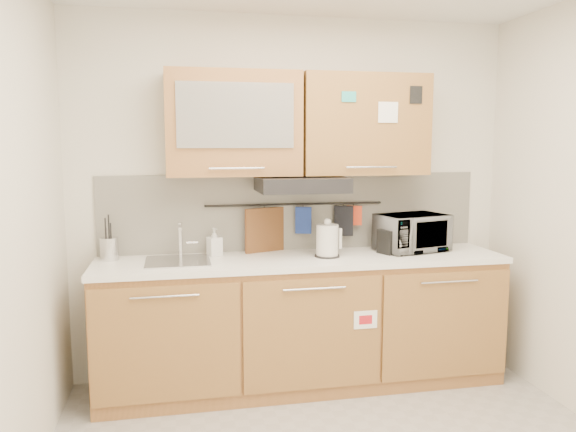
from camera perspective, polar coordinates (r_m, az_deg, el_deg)
name	(u,v)px	position (r m, az deg, el deg)	size (l,w,h in m)	color
wall_back	(294,198)	(4.13, 0.60, 1.83)	(3.20, 3.20, 0.00)	silver
base_cabinet	(303,329)	(4.02, 1.51, -11.39)	(2.80, 0.64, 0.88)	#B06C3E
countertop	(303,260)	(3.89, 1.54, -4.49)	(2.82, 0.62, 0.04)	white
backsplash	(294,212)	(4.13, 0.63, 0.43)	(2.80, 0.02, 0.56)	silver
upper_cabinets	(299,124)	(3.94, 1.08, 9.28)	(1.82, 0.37, 0.70)	#B06C3E
range_hood	(301,184)	(3.88, 1.37, 3.24)	(0.60, 0.46, 0.10)	black
sink	(178,261)	(3.81, -11.11, -4.51)	(0.42, 0.40, 0.26)	silver
utensil_rail	(295,204)	(4.08, 0.74, 1.20)	(0.02, 0.02, 1.30)	black
utensil_crock	(109,248)	(3.96, -17.70, -3.16)	(0.16, 0.16, 0.31)	silver
kettle	(327,241)	(3.89, 4.03, -2.60)	(0.20, 0.18, 0.27)	silver
toaster	(395,241)	(4.10, 10.79, -2.46)	(0.26, 0.22, 0.17)	black
microwave	(412,233)	(4.19, 12.47, -1.66)	(0.48, 0.33, 0.27)	#999999
soap_bottle	(214,242)	(3.95, -7.48, -2.62)	(0.09, 0.09, 0.19)	#999999
cutting_board	(265,234)	(4.06, -2.38, -1.84)	(0.31, 0.02, 0.38)	brown
oven_mitt	(303,220)	(4.10, 1.57, -0.43)	(0.12, 0.03, 0.19)	navy
dark_pouch	(344,221)	(4.18, 5.68, -0.50)	(0.14, 0.04, 0.22)	black
pot_holder	(354,215)	(4.20, 6.72, 0.06)	(0.12, 0.02, 0.14)	red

